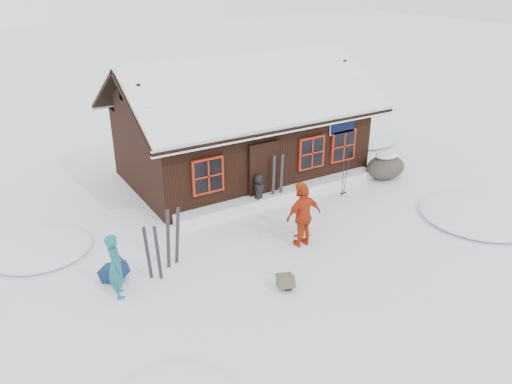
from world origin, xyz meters
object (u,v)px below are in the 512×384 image
Objects in this scene: boulder at (386,166)px; ski_poles at (344,178)px; ski_pair_left at (173,238)px; backpack_blue at (114,275)px; skier_orange_left at (299,209)px; backpack_olive at (285,283)px; skier_orange_right at (304,216)px; skier_teal at (116,266)px; skier_crouched at (259,191)px.

boulder is 1.16× the size of ski_poles.
ski_pair_left is 2.77× the size of backpack_blue.
boulder is at bearing -37.18° from backpack_blue.
backpack_olive is (-1.84, -2.00, -0.67)m from skier_orange_left.
boulder is at bearing -152.35° from skier_orange_right.
skier_teal is at bearing 0.21° from skier_orange_right.
skier_orange_right reaches higher than skier_teal.
boulder is at bearing 9.39° from ski_poles.
backpack_olive is (-1.57, -1.44, -0.77)m from skier_orange_right.
ski_pair_left is at bearing -36.33° from skier_orange_left.
skier_orange_right is at bearing 34.21° from skier_orange_left.
skier_orange_right is (5.09, -0.36, 0.09)m from skier_teal.
backpack_blue is (-5.27, 0.47, -0.65)m from skier_orange_left.
skier_orange_left is 0.62m from skier_orange_right.
skier_teal is at bearing -169.34° from ski_pair_left.
skier_orange_left is 1.22× the size of ski_poles.
ski_poles is (-2.29, -0.38, 0.17)m from boulder.
skier_orange_left is at bearing -14.25° from ski_pair_left.
boulder is at bearing 0.66° from ski_pair_left.
ski_poles reaches higher than backpack_blue.
backpack_olive is (-1.81, -4.16, -0.43)m from skier_crouched.
skier_crouched is 3.02m from ski_poles.
ski_pair_left is (1.65, 0.57, -0.04)m from skier_teal.
skier_teal is at bearing -169.30° from boulder.
skier_crouched is at bearing 87.98° from backpack_olive.
boulder is at bearing 168.63° from skier_orange_left.
skier_orange_right is 2.75m from skier_crouched.
ski_poles is (2.93, -0.74, 0.06)m from skier_crouched.
skier_crouched is at bearing -60.64° from skier_teal.
skier_teal is 10.74m from boulder.
ski_poles is at bearing -57.32° from skier_crouched.
skier_orange_left reaches higher than skier_crouched.
skier_orange_left is 5.51m from boulder.
boulder is 2.33m from ski_poles.
backpack_olive is at bearing -60.21° from ski_pair_left.
backpack_olive is at bearing -156.58° from skier_crouched.
skier_orange_left is 5.33m from backpack_blue.
skier_orange_right reaches higher than skier_orange_left.
skier_teal reaches higher than skier_orange_left.
skier_orange_left is at bearing -82.45° from skier_teal.
skier_crouched is at bearing -90.67° from skier_orange_right.
boulder is 10.55m from backpack_blue.
skier_orange_left is at bearing -49.54° from backpack_blue.
skier_orange_right reaches higher than skier_crouched.
boulder is 8.00m from backpack_olive.
skier_orange_right is 1.18× the size of boulder.
skier_crouched is 0.68× the size of ski_pair_left.
backpack_olive is (3.43, -2.47, -0.03)m from backpack_blue.
backpack_olive is (1.87, -2.38, -0.64)m from ski_pair_left.
boulder is at bearing -73.79° from skier_teal.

